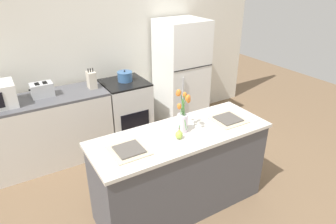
{
  "coord_description": "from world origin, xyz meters",
  "views": [
    {
      "loc": [
        -1.41,
        -2.09,
        2.36
      ],
      "look_at": [
        0.0,
        0.25,
        1.03
      ],
      "focal_mm": 32.0,
      "sensor_mm": 36.0,
      "label": 1
    }
  ],
  "objects_px": {
    "flower_vase": "(183,116)",
    "pear_figurine": "(179,134)",
    "refrigerator": "(181,75)",
    "cooking_pot": "(125,76)",
    "stove_range": "(126,111)",
    "plate_setting_left": "(129,150)",
    "toaster": "(42,90)",
    "plate_setting_right": "(228,119)",
    "knife_block": "(92,80)"
  },
  "relations": [
    {
      "from": "flower_vase",
      "to": "pear_figurine",
      "type": "relative_size",
      "value": 3.81
    },
    {
      "from": "refrigerator",
      "to": "cooking_pot",
      "type": "relative_size",
      "value": 7.99
    },
    {
      "from": "refrigerator",
      "to": "pear_figurine",
      "type": "distance_m",
      "value": 2.03
    },
    {
      "from": "stove_range",
      "to": "flower_vase",
      "type": "height_order",
      "value": "flower_vase"
    },
    {
      "from": "plate_setting_left",
      "to": "toaster",
      "type": "height_order",
      "value": "toaster"
    },
    {
      "from": "pear_figurine",
      "to": "plate_setting_left",
      "type": "distance_m",
      "value": 0.49
    },
    {
      "from": "refrigerator",
      "to": "toaster",
      "type": "height_order",
      "value": "refrigerator"
    },
    {
      "from": "flower_vase",
      "to": "pear_figurine",
      "type": "xyz_separation_m",
      "value": [
        -0.1,
        -0.1,
        -0.12
      ]
    },
    {
      "from": "stove_range",
      "to": "cooking_pot",
      "type": "xyz_separation_m",
      "value": [
        0.02,
        0.03,
        0.52
      ]
    },
    {
      "from": "flower_vase",
      "to": "plate_setting_right",
      "type": "distance_m",
      "value": 0.56
    },
    {
      "from": "cooking_pot",
      "to": "plate_setting_right",
      "type": "bearing_deg",
      "value": -75.13
    },
    {
      "from": "toaster",
      "to": "cooking_pot",
      "type": "distance_m",
      "value": 1.09
    },
    {
      "from": "plate_setting_left",
      "to": "refrigerator",
      "type": "bearing_deg",
      "value": 45.29
    },
    {
      "from": "flower_vase",
      "to": "pear_figurine",
      "type": "height_order",
      "value": "flower_vase"
    },
    {
      "from": "refrigerator",
      "to": "flower_vase",
      "type": "bearing_deg",
      "value": -122.94
    },
    {
      "from": "plate_setting_left",
      "to": "cooking_pot",
      "type": "bearing_deg",
      "value": 67.42
    },
    {
      "from": "refrigerator",
      "to": "plate_setting_left",
      "type": "distance_m",
      "value": 2.3
    },
    {
      "from": "stove_range",
      "to": "plate_setting_right",
      "type": "height_order",
      "value": "plate_setting_right"
    },
    {
      "from": "stove_range",
      "to": "plate_setting_right",
      "type": "distance_m",
      "value": 1.76
    },
    {
      "from": "plate_setting_right",
      "to": "knife_block",
      "type": "height_order",
      "value": "knife_block"
    },
    {
      "from": "pear_figurine",
      "to": "toaster",
      "type": "height_order",
      "value": "toaster"
    },
    {
      "from": "cooking_pot",
      "to": "knife_block",
      "type": "height_order",
      "value": "knife_block"
    },
    {
      "from": "refrigerator",
      "to": "stove_range",
      "type": "bearing_deg",
      "value": -179.96
    },
    {
      "from": "toaster",
      "to": "cooking_pot",
      "type": "relative_size",
      "value": 1.33
    },
    {
      "from": "flower_vase",
      "to": "plate_setting_left",
      "type": "xyz_separation_m",
      "value": [
        -0.59,
        -0.05,
        -0.15
      ]
    },
    {
      "from": "toaster",
      "to": "plate_setting_right",
      "type": "bearing_deg",
      "value": -47.49
    },
    {
      "from": "flower_vase",
      "to": "knife_block",
      "type": "bearing_deg",
      "value": 103.52
    },
    {
      "from": "stove_range",
      "to": "pear_figurine",
      "type": "distance_m",
      "value": 1.76
    },
    {
      "from": "flower_vase",
      "to": "toaster",
      "type": "xyz_separation_m",
      "value": [
        -1.0,
        1.62,
        -0.08
      ]
    },
    {
      "from": "flower_vase",
      "to": "plate_setting_left",
      "type": "bearing_deg",
      "value": -175.03
    },
    {
      "from": "refrigerator",
      "to": "plate_setting_right",
      "type": "bearing_deg",
      "value": -106.56
    },
    {
      "from": "refrigerator",
      "to": "pear_figurine",
      "type": "xyz_separation_m",
      "value": [
        -1.13,
        -1.68,
        0.12
      ]
    },
    {
      "from": "pear_figurine",
      "to": "plate_setting_left",
      "type": "relative_size",
      "value": 0.35
    },
    {
      "from": "stove_range",
      "to": "knife_block",
      "type": "height_order",
      "value": "knife_block"
    },
    {
      "from": "refrigerator",
      "to": "plate_setting_left",
      "type": "bearing_deg",
      "value": -134.71
    },
    {
      "from": "flower_vase",
      "to": "knife_block",
      "type": "xyz_separation_m",
      "value": [
        -0.38,
        1.58,
        -0.05
      ]
    },
    {
      "from": "toaster",
      "to": "cooking_pot",
      "type": "bearing_deg",
      "value": -0.9
    },
    {
      "from": "cooking_pot",
      "to": "knife_block",
      "type": "xyz_separation_m",
      "value": [
        -0.48,
        -0.02,
        0.04
      ]
    },
    {
      "from": "flower_vase",
      "to": "plate_setting_left",
      "type": "relative_size",
      "value": 1.35
    },
    {
      "from": "stove_range",
      "to": "plate_setting_right",
      "type": "bearing_deg",
      "value": -74.09
    },
    {
      "from": "refrigerator",
      "to": "flower_vase",
      "type": "height_order",
      "value": "refrigerator"
    },
    {
      "from": "pear_figurine",
      "to": "plate_setting_right",
      "type": "xyz_separation_m",
      "value": [
        0.64,
        0.05,
        -0.04
      ]
    },
    {
      "from": "stove_range",
      "to": "toaster",
      "type": "relative_size",
      "value": 3.25
    },
    {
      "from": "plate_setting_left",
      "to": "cooking_pot",
      "type": "height_order",
      "value": "cooking_pot"
    },
    {
      "from": "plate_setting_left",
      "to": "toaster",
      "type": "bearing_deg",
      "value": 103.6
    },
    {
      "from": "stove_range",
      "to": "cooking_pot",
      "type": "relative_size",
      "value": 4.33
    },
    {
      "from": "toaster",
      "to": "cooking_pot",
      "type": "height_order",
      "value": "toaster"
    },
    {
      "from": "refrigerator",
      "to": "plate_setting_left",
      "type": "xyz_separation_m",
      "value": [
        -1.61,
        -1.63,
        0.08
      ]
    },
    {
      "from": "flower_vase",
      "to": "cooking_pot",
      "type": "bearing_deg",
      "value": 86.5
    },
    {
      "from": "pear_figurine",
      "to": "knife_block",
      "type": "distance_m",
      "value": 1.71
    }
  ]
}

